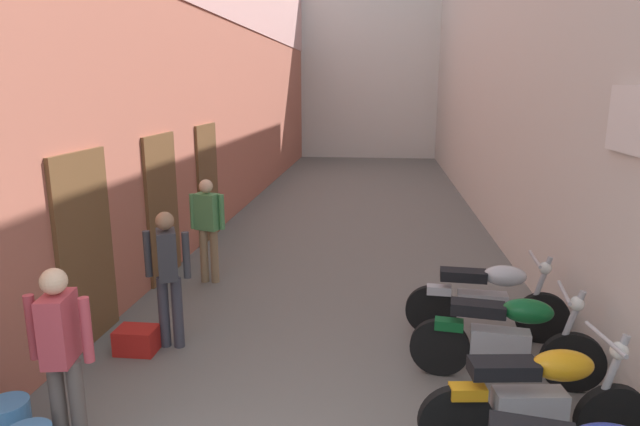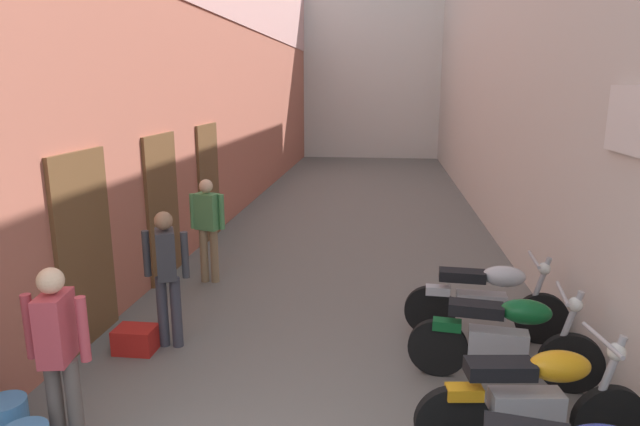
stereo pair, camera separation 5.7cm
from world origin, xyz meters
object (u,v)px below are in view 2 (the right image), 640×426
object	(u,v)px
motorcycle_third	(505,337)
motorcycle_fourth	(487,298)
pedestrian_by_doorway	(58,349)
motorcycle_second	(534,399)
plastic_crate	(136,339)
pedestrian_mid_alley	(167,269)
pedestrian_further_down	(208,223)
water_jug_near_door	(7,424)

from	to	relation	value
motorcycle_third	motorcycle_fourth	bearing A→B (deg)	90.00
pedestrian_by_doorway	motorcycle_second	bearing A→B (deg)	6.39
motorcycle_second	motorcycle_fourth	distance (m)	2.08
motorcycle_second	motorcycle_third	distance (m)	1.09
motorcycle_fourth	plastic_crate	world-z (taller)	motorcycle_fourth
pedestrian_mid_alley	plastic_crate	world-z (taller)	pedestrian_mid_alley
motorcycle_third	motorcycle_second	bearing A→B (deg)	-90.00
motorcycle_second	pedestrian_mid_alley	xyz separation A→B (m)	(-3.57, 1.48, 0.42)
motorcycle_second	pedestrian_by_doorway	distance (m)	3.72
pedestrian_mid_alley	pedestrian_further_down	distance (m)	2.09
motorcycle_second	motorcycle_third	size ratio (longest dim) A/B	1.00
motorcycle_third	pedestrian_further_down	size ratio (longest dim) A/B	1.17
water_jug_near_door	motorcycle_second	bearing A→B (deg)	5.46
pedestrian_mid_alley	water_jug_near_door	world-z (taller)	pedestrian_mid_alley
pedestrian_by_doorway	pedestrian_further_down	distance (m)	3.97
pedestrian_further_down	motorcycle_second	bearing A→B (deg)	-43.22
motorcycle_second	motorcycle_third	world-z (taller)	same
pedestrian_further_down	water_jug_near_door	distance (m)	4.05
motorcycle_third	pedestrian_by_doorway	bearing A→B (deg)	-157.75
motorcycle_third	water_jug_near_door	distance (m)	4.48
motorcycle_third	pedestrian_mid_alley	distance (m)	3.62
motorcycle_third	pedestrian_mid_alley	size ratio (longest dim) A/B	1.17
pedestrian_mid_alley	water_jug_near_door	bearing A→B (deg)	-108.62
motorcycle_fourth	water_jug_near_door	world-z (taller)	motorcycle_fourth
motorcycle_fourth	water_jug_near_door	xyz separation A→B (m)	(-4.21, -2.49, -0.29)
pedestrian_by_doorway	pedestrian_mid_alley	size ratio (longest dim) A/B	1.00
pedestrian_by_doorway	plastic_crate	xyz separation A→B (m)	(-0.24, 1.71, -0.78)
motorcycle_second	water_jug_near_door	xyz separation A→B (m)	(-4.21, -0.40, -0.29)
pedestrian_by_doorway	plastic_crate	bearing A→B (deg)	97.92
pedestrian_further_down	plastic_crate	distance (m)	2.39
motorcycle_fourth	pedestrian_mid_alley	world-z (taller)	pedestrian_mid_alley
motorcycle_second	pedestrian_further_down	size ratio (longest dim) A/B	1.18
motorcycle_second	pedestrian_further_down	xyz separation A→B (m)	(-3.79, 3.56, 0.42)
pedestrian_by_doorway	water_jug_near_door	bearing A→B (deg)	179.07
motorcycle_fourth	motorcycle_second	bearing A→B (deg)	-90.00
motorcycle_second	plastic_crate	xyz separation A→B (m)	(-3.91, 1.30, -0.36)
motorcycle_fourth	pedestrian_mid_alley	bearing A→B (deg)	-170.39
pedestrian_further_down	pedestrian_mid_alley	bearing A→B (deg)	-84.12
motorcycle_second	plastic_crate	size ratio (longest dim) A/B	4.19
plastic_crate	pedestrian_by_doorway	bearing A→B (deg)	-82.08
motorcycle_second	water_jug_near_door	bearing A→B (deg)	-174.54
motorcycle_fourth	plastic_crate	bearing A→B (deg)	-168.70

